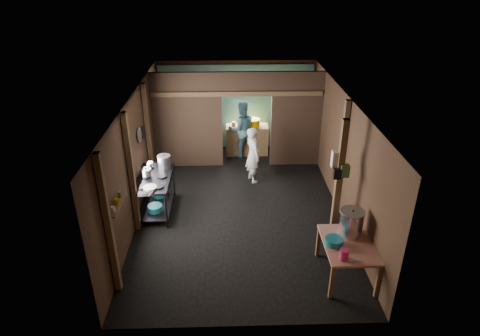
{
  "coord_description": "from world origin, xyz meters",
  "views": [
    {
      "loc": [
        -0.24,
        -8.12,
        5.11
      ],
      "look_at": [
        0.0,
        -0.2,
        1.1
      ],
      "focal_mm": 30.84,
      "sensor_mm": 36.0,
      "label": 1
    }
  ],
  "objects_px": {
    "stock_pot": "(351,223)",
    "yellow_tub": "(253,123)",
    "prep_table": "(346,259)",
    "pink_bucket": "(344,254)",
    "cook": "(253,155)",
    "stove_pot_large": "(164,162)",
    "gas_range": "(156,194)"
  },
  "relations": [
    {
      "from": "gas_range",
      "to": "stock_pot",
      "type": "xyz_separation_m",
      "value": [
        3.8,
        -1.97,
        0.5
      ]
    },
    {
      "from": "stove_pot_large",
      "to": "cook",
      "type": "bearing_deg",
      "value": 23.79
    },
    {
      "from": "yellow_tub",
      "to": "cook",
      "type": "xyz_separation_m",
      "value": [
        -0.11,
        -1.69,
        -0.23
      ]
    },
    {
      "from": "pink_bucket",
      "to": "cook",
      "type": "relative_size",
      "value": 0.13
    },
    {
      "from": "gas_range",
      "to": "pink_bucket",
      "type": "bearing_deg",
      "value": -37.04
    },
    {
      "from": "prep_table",
      "to": "pink_bucket",
      "type": "xyz_separation_m",
      "value": [
        -0.2,
        -0.41,
        0.44
      ]
    },
    {
      "from": "stove_pot_large",
      "to": "pink_bucket",
      "type": "distance_m",
      "value": 4.59
    },
    {
      "from": "stock_pot",
      "to": "yellow_tub",
      "type": "relative_size",
      "value": 1.33
    },
    {
      "from": "prep_table",
      "to": "cook",
      "type": "xyz_separation_m",
      "value": [
        -1.46,
        3.64,
        0.37
      ]
    },
    {
      "from": "gas_range",
      "to": "cook",
      "type": "xyz_separation_m",
      "value": [
        2.25,
        1.4,
        0.29
      ]
    },
    {
      "from": "stock_pot",
      "to": "yellow_tub",
      "type": "distance_m",
      "value": 5.25
    },
    {
      "from": "pink_bucket",
      "to": "cook",
      "type": "distance_m",
      "value": 4.24
    },
    {
      "from": "cook",
      "to": "prep_table",
      "type": "bearing_deg",
      "value": -179.69
    },
    {
      "from": "gas_range",
      "to": "prep_table",
      "type": "xyz_separation_m",
      "value": [
        3.71,
        -2.24,
        -0.09
      ]
    },
    {
      "from": "gas_range",
      "to": "cook",
      "type": "distance_m",
      "value": 2.66
    },
    {
      "from": "stove_pot_large",
      "to": "cook",
      "type": "height_order",
      "value": "cook"
    },
    {
      "from": "prep_table",
      "to": "yellow_tub",
      "type": "distance_m",
      "value": 5.53
    },
    {
      "from": "yellow_tub",
      "to": "pink_bucket",
      "type": "bearing_deg",
      "value": -78.64
    },
    {
      "from": "stove_pot_large",
      "to": "pink_bucket",
      "type": "bearing_deg",
      "value": -43.17
    },
    {
      "from": "stock_pot",
      "to": "cook",
      "type": "bearing_deg",
      "value": 114.83
    },
    {
      "from": "gas_range",
      "to": "prep_table",
      "type": "bearing_deg",
      "value": -31.16
    },
    {
      "from": "yellow_tub",
      "to": "prep_table",
      "type": "bearing_deg",
      "value": -75.78
    },
    {
      "from": "stock_pot",
      "to": "cook",
      "type": "distance_m",
      "value": 3.71
    },
    {
      "from": "gas_range",
      "to": "stock_pot",
      "type": "relative_size",
      "value": 2.95
    },
    {
      "from": "gas_range",
      "to": "stove_pot_large",
      "type": "height_order",
      "value": "stove_pot_large"
    },
    {
      "from": "prep_table",
      "to": "stove_pot_large",
      "type": "bearing_deg",
      "value": 142.38
    },
    {
      "from": "stove_pot_large",
      "to": "yellow_tub",
      "type": "height_order",
      "value": "stove_pot_large"
    },
    {
      "from": "gas_range",
      "to": "cook",
      "type": "relative_size",
      "value": 1.02
    },
    {
      "from": "stove_pot_large",
      "to": "cook",
      "type": "distance_m",
      "value": 2.29
    },
    {
      "from": "gas_range",
      "to": "pink_bucket",
      "type": "relative_size",
      "value": 8.13
    },
    {
      "from": "stove_pot_large",
      "to": "pink_bucket",
      "type": "relative_size",
      "value": 1.69
    },
    {
      "from": "gas_range",
      "to": "yellow_tub",
      "type": "distance_m",
      "value": 3.92
    }
  ]
}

